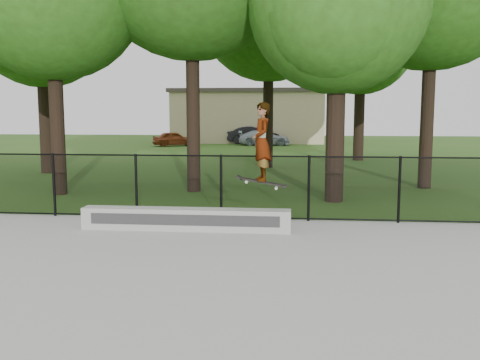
{
  "coord_description": "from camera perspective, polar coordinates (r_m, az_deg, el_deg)",
  "views": [
    {
      "loc": [
        1.63,
        -6.14,
        2.55
      ],
      "look_at": [
        0.61,
        4.2,
        1.2
      ],
      "focal_mm": 40.0,
      "sensor_mm": 36.0,
      "label": 1
    }
  ],
  "objects": [
    {
      "name": "car_a",
      "position": [
        39.34,
        -7.03,
        4.39
      ],
      "size": [
        3.33,
        2.37,
        1.06
      ],
      "primitive_type": "imported",
      "rotation": [
        0.0,
        0.0,
        1.97
      ],
      "color": "brown",
      "rests_on": "ground"
    },
    {
      "name": "skater_airborne",
      "position": [
        10.71,
        2.33,
        3.89
      ],
      "size": [
        0.83,
        0.66,
        1.73
      ],
      "color": "black",
      "rests_on": "ground"
    },
    {
      "name": "car_c",
      "position": [
        39.92,
        2.6,
        4.52
      ],
      "size": [
        3.66,
        1.89,
        1.11
      ],
      "primitive_type": "imported",
      "rotation": [
        0.0,
        0.0,
        1.67
      ],
      "color": "#A4AEBA",
      "rests_on": "ground"
    },
    {
      "name": "concrete_slab",
      "position": [
        6.84,
        -8.84,
        -14.31
      ],
      "size": [
        14.0,
        12.0,
        0.06
      ],
      "primitive_type": "cube",
      "color": "#A4A39F",
      "rests_on": "ground"
    },
    {
      "name": "car_b",
      "position": [
        41.61,
        1.56,
        4.8
      ],
      "size": [
        3.83,
        1.73,
        1.35
      ],
      "primitive_type": "imported",
      "rotation": [
        0.0,
        0.0,
        1.49
      ],
      "color": "black",
      "rests_on": "ground"
    },
    {
      "name": "distant_building",
      "position": [
        44.29,
        0.98,
        6.88
      ],
      "size": [
        12.4,
        6.4,
        4.3
      ],
      "color": "tan",
      "rests_on": "ground"
    },
    {
      "name": "grind_ledge",
      "position": [
        11.3,
        -5.81,
        -4.18
      ],
      "size": [
        4.4,
        0.4,
        0.46
      ],
      "primitive_type": "cube",
      "color": "#A9A9A4",
      "rests_on": "concrete_slab"
    },
    {
      "name": "ground",
      "position": [
        6.85,
        -8.84,
        -14.54
      ],
      "size": [
        100.0,
        100.0,
        0.0
      ],
      "primitive_type": "plane",
      "color": "#295317",
      "rests_on": "ground"
    },
    {
      "name": "chainlink_fence",
      "position": [
        12.28,
        -2.03,
        -0.75
      ],
      "size": [
        16.06,
        0.06,
        1.5
      ],
      "color": "black",
      "rests_on": "concrete_slab"
    }
  ]
}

